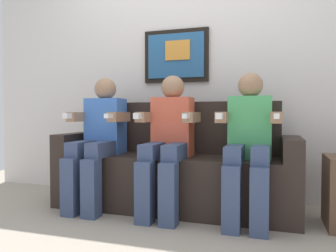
% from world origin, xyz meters
% --- Properties ---
extents(ground_plane, '(5.71, 5.71, 0.00)m').
position_xyz_m(ground_plane, '(0.00, 0.00, 0.00)').
color(ground_plane, '#9E9384').
extents(back_wall_assembly, '(4.39, 0.10, 2.60)m').
position_xyz_m(back_wall_assembly, '(-0.00, 0.76, 1.30)').
color(back_wall_assembly, silver).
rests_on(back_wall_assembly, ground_plane).
extents(couch, '(1.99, 0.58, 0.90)m').
position_xyz_m(couch, '(0.00, 0.33, 0.31)').
color(couch, '#2D231E').
rests_on(couch, ground_plane).
extents(person_on_left, '(0.46, 0.56, 1.11)m').
position_xyz_m(person_on_left, '(-0.62, 0.16, 0.61)').
color(person_on_left, '#3F72CC').
rests_on(person_on_left, ground_plane).
extents(person_in_middle, '(0.46, 0.56, 1.11)m').
position_xyz_m(person_in_middle, '(-0.00, 0.16, 0.61)').
color(person_in_middle, '#D8593F').
rests_on(person_in_middle, ground_plane).
extents(person_on_right, '(0.46, 0.56, 1.11)m').
position_xyz_m(person_on_right, '(0.62, 0.16, 0.61)').
color(person_on_right, '#4CB266').
rests_on(person_on_right, ground_plane).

